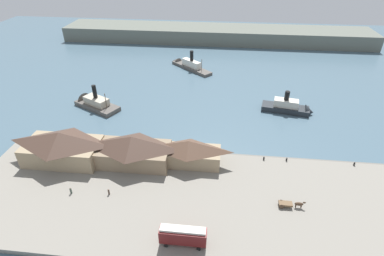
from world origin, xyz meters
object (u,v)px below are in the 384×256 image
ferry_shed_east_terminal (133,149)px  mooring_post_east (264,158)px  pedestrian_by_tram (109,192)px  mooring_post_center_west (287,159)px  ferry_shed_west_terminal (62,146)px  street_tram (183,235)px  pedestrian_walking_east (71,191)px  ferry_departing_north (290,108)px  mooring_post_west (354,164)px  ferry_shed_customs_shed (189,152)px  horse_cart (290,204)px  ferry_approaching_west (188,65)px  ferry_near_quay (93,102)px

ferry_shed_east_terminal → mooring_post_east: (35.42, 4.82, -3.76)m
pedestrian_by_tram → mooring_post_east: 41.96m
mooring_post_center_west → ferry_shed_west_terminal: bearing=-174.3°
street_tram → pedestrian_walking_east: bearing=159.0°
mooring_post_center_west → ferry_departing_north: bearing=79.2°
ferry_shed_east_terminal → mooring_post_west: bearing=4.9°
mooring_post_east → mooring_post_west: bearing=0.6°
ferry_shed_customs_shed → mooring_post_west: (44.56, 3.73, -3.15)m
pedestrian_by_tram → mooring_post_west: 64.64m
ferry_shed_east_terminal → pedestrian_walking_east: size_ratio=11.25×
ferry_shed_west_terminal → mooring_post_east: ferry_shed_west_terminal is taller
horse_cart → ferry_shed_customs_shed: bearing=151.7°
ferry_shed_west_terminal → mooring_post_west: bearing=4.4°
mooring_post_center_west → ferry_approaching_west: (-36.11, 69.52, -0.18)m
ferry_shed_east_terminal → street_tram: bearing=-55.4°
mooring_post_center_west → pedestrian_walking_east: bearing=-160.9°
ferry_shed_east_terminal → horse_cart: 41.68m
ferry_shed_west_terminal → mooring_post_center_west: (60.90, 6.09, -4.05)m
ferry_shed_customs_shed → ferry_shed_east_terminal: bearing=-174.9°
ferry_shed_west_terminal → ferry_departing_north: (66.74, 36.61, -4.03)m
pedestrian_walking_east → ferry_approaching_west: (17.32, 88.00, -0.54)m
ferry_shed_customs_shed → ferry_departing_north: (32.54, 34.22, -3.13)m
horse_cart → pedestrian_walking_east: 51.61m
street_tram → mooring_post_east: size_ratio=10.39×
pedestrian_walking_east → ferry_departing_north: (59.27, 48.99, -0.34)m
ferry_shed_west_terminal → horse_cart: ferry_shed_west_terminal is taller
ferry_shed_west_terminal → pedestrian_by_tram: size_ratio=12.17×
horse_cart → pedestrian_walking_east: horse_cart is taller
street_tram → pedestrian_by_tram: 22.84m
pedestrian_by_tram → ferry_approaching_west: bearing=84.7°
mooring_post_west → ferry_shed_customs_shed: bearing=-175.2°
mooring_post_west → ferry_near_quay: ferry_near_quay is taller
pedestrian_walking_east → ferry_departing_north: 76.90m
ferry_shed_east_terminal → ferry_departing_north: bearing=36.8°
ferry_shed_east_terminal → street_tram: size_ratio=2.13×
ferry_shed_east_terminal → mooring_post_east: bearing=7.7°
street_tram → ferry_near_quay: (-41.64, 56.44, -2.35)m
ferry_shed_west_terminal → pedestrian_walking_east: ferry_shed_west_terminal is taller
mooring_post_west → ferry_departing_north: ferry_departing_north is taller
pedestrian_walking_east → mooring_post_west: (71.29, 18.51, -0.36)m
ferry_shed_customs_shed → ferry_departing_north: bearing=46.4°
ferry_near_quay → ferry_departing_north: size_ratio=1.07×
ferry_near_quay → pedestrian_walking_east: bearing=-74.1°
ferry_shed_customs_shed → pedestrian_walking_east: size_ratio=9.73×
ferry_shed_customs_shed → mooring_post_center_west: (26.70, 3.70, -3.15)m
ferry_shed_customs_shed → pedestrian_walking_east: bearing=-151.1°
ferry_shed_west_terminal → ferry_departing_north: 76.22m
ferry_shed_west_terminal → ferry_departing_north: size_ratio=1.10×
pedestrian_walking_east → mooring_post_center_west: bearing=19.1°
ferry_near_quay → mooring_post_center_west: bearing=-22.1°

